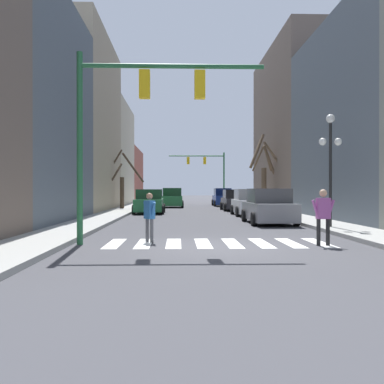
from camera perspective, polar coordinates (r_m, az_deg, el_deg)
name	(u,v)px	position (r m, az deg, el deg)	size (l,w,h in m)	color
ground_plane	(220,247)	(13.02, 3.62, -6.97)	(240.00, 240.00, 0.00)	#424247
sidewalk_left	(29,245)	(13.62, -19.95, -6.35)	(2.08, 90.00, 0.15)	#9E9E99
building_row_left	(70,137)	(35.81, -15.22, 6.71)	(6.00, 61.17, 13.29)	#66564C
building_row_right	(352,119)	(29.57, 19.66, 8.75)	(6.00, 38.56, 13.60)	gray
crosswalk_stripes	(218,243)	(13.90, 3.27, -6.50)	(6.75, 2.60, 0.01)	white
traffic_signal_near	(134,107)	(13.77, -7.42, 10.68)	(5.61, 0.28, 5.76)	#236038
traffic_signal_far	(208,167)	(52.35, 2.02, 3.24)	(6.52, 0.28, 6.00)	#236038
street_lamp_right_corner	(330,147)	(19.13, 17.17, 5.44)	(0.95, 0.36, 4.56)	black
car_at_intersection	(248,203)	(28.92, 7.18, -1.42)	(1.97, 4.26, 1.70)	white
car_parked_right_near	(149,202)	(31.45, -5.44, -1.29)	(2.13, 4.36, 1.68)	#236B38
car_driving_toward_lane	(172,198)	(42.25, -2.52, -0.82)	(2.11, 4.16, 1.82)	#236B38
car_parked_left_mid	(269,207)	(22.12, 9.71, -1.93)	(2.17, 4.74, 1.70)	gray
car_parked_right_far	(234,201)	(35.88, 5.40, -1.11)	(2.00, 4.55, 1.67)	black
car_parked_left_near	(222,198)	(45.58, 3.89, -0.74)	(1.96, 4.65, 1.81)	navy
pedestrian_on_left_sidewalk	(323,212)	(13.78, 16.32, -2.49)	(0.72, 0.24, 1.66)	black
pedestrian_near_right_corner	(149,213)	(14.19, -5.42, -2.67)	(0.45, 0.58, 1.54)	#4C4C51
street_tree_left_far	(122,182)	(37.27, -8.86, 1.23)	(3.43, 2.59, 4.83)	#473828
street_tree_right_near	(265,173)	(35.81, 9.22, 2.43)	(3.03, 3.14, 5.93)	brown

